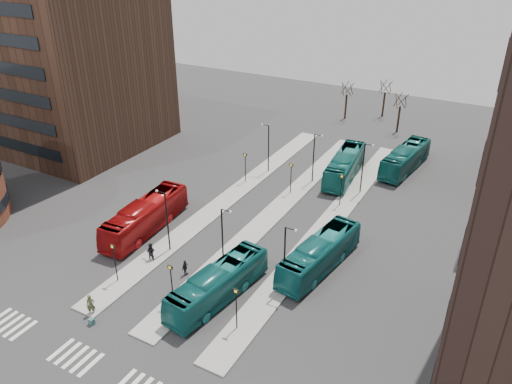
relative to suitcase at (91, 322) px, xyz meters
The scene contains 18 objects.
island_left 23.02m from the suitcase, 93.82° to the left, with size 2.50×45.00×0.15m, color gray.
island_mid 23.40m from the suitcase, 79.00° to the left, with size 2.50×45.00×0.15m, color gray.
island_right 25.24m from the suitcase, 65.51° to the left, with size 2.50×45.00×0.15m, color gray.
suitcase is the anchor object (origin of this frame).
red_bus 13.88m from the suitcase, 112.37° to the left, with size 2.71×11.56×3.22m, color #950B0D.
teal_bus_a 10.15m from the suitcase, 46.92° to the left, with size 2.47×10.57×2.95m, color #135F60.
teal_bus_b 35.13m from the suitcase, 76.96° to the left, with size 2.65×11.31×3.15m, color #13635F.
teal_bus_c 19.78m from the suitcase, 50.73° to the left, with size 2.54×10.84×3.02m, color #146668.
teal_bus_d 42.29m from the suitcase, 70.89° to the left, with size 2.60×11.10×3.09m, color #125D5A.
traveller 1.36m from the suitcase, 133.21° to the left, with size 0.67×0.44×1.84m, color #4C4C2E.
commuter_a 9.04m from the suitcase, 99.32° to the left, with size 0.88×0.69×1.81m, color black.
commuter_b 9.02m from the suitcase, 73.30° to the left, with size 0.87×0.36×1.49m, color black.
commuter_c 11.62m from the suitcase, 50.97° to the left, with size 1.06×0.61×1.64m, color black.
crosswalk_stripes 5.20m from the suitcase, 35.69° to the right, with size 22.35×2.40×0.01m.
office_block 42.85m from the suitcase, 139.48° to the left, with size 25.00×20.12×22.00m.
sign_poles 16.62m from the suitcase, 75.72° to the left, with size 12.45×22.12×3.65m.
lamp_posts 21.84m from the suitcase, 76.32° to the left, with size 14.04×20.24×6.12m.
bare_trees 55.93m from the suitcase, 84.73° to the left, with size 10.97×8.14×5.90m.
Camera 1 is at (22.86, -12.49, 26.86)m, focal length 35.00 mm.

